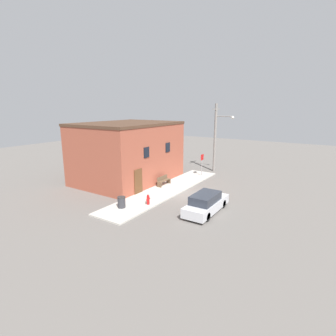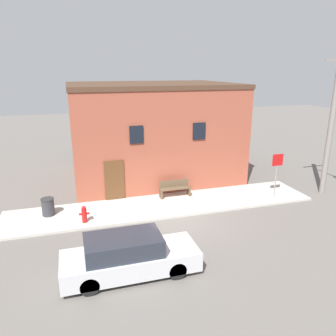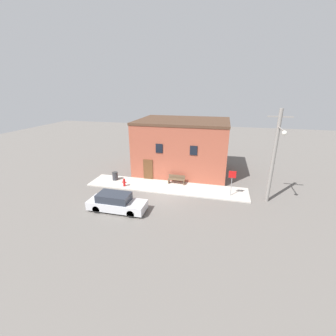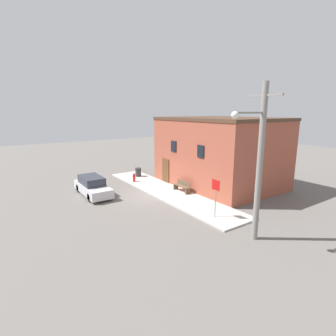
{
  "view_description": "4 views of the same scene",
  "coord_description": "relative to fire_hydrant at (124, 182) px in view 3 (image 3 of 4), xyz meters",
  "views": [
    {
      "loc": [
        -18.74,
        -10.78,
        7.3
      ],
      "look_at": [
        0.2,
        1.45,
        2.0
      ],
      "focal_mm": 28.0,
      "sensor_mm": 36.0,
      "label": 1
    },
    {
      "loc": [
        -4.19,
        -13.11,
        6.62
      ],
      "look_at": [
        0.2,
        1.45,
        2.0
      ],
      "focal_mm": 35.0,
      "sensor_mm": 36.0,
      "label": 2
    },
    {
      "loc": [
        4.84,
        -17.68,
        9.04
      ],
      "look_at": [
        0.2,
        1.45,
        2.0
      ],
      "focal_mm": 24.0,
      "sensor_mm": 36.0,
      "label": 3
    },
    {
      "loc": [
        16.58,
        -9.73,
        6.33
      ],
      "look_at": [
        0.2,
        1.45,
        2.0
      ],
      "focal_mm": 28.0,
      "sensor_mm": 36.0,
      "label": 4
    }
  ],
  "objects": [
    {
      "name": "parked_car",
      "position": [
        1.23,
        -4.19,
        0.18
      ],
      "size": [
        4.52,
        1.62,
        1.41
      ],
      "color": "black",
      "rests_on": "ground"
    },
    {
      "name": "bench",
      "position": [
        4.76,
        1.79,
        0.05
      ],
      "size": [
        1.62,
        0.44,
        0.86
      ],
      "color": "brown",
      "rests_on": "sidewalk"
    },
    {
      "name": "brick_building",
      "position": [
        4.58,
        5.93,
        2.41
      ],
      "size": [
        9.77,
        7.33,
        5.81
      ],
      "color": "#9E4C38",
      "rests_on": "ground"
    },
    {
      "name": "stop_sign",
      "position": [
        9.9,
        0.33,
        1.21
      ],
      "size": [
        0.62,
        0.06,
        2.3
      ],
      "color": "gray",
      "rests_on": "sidewalk"
    },
    {
      "name": "sidewalk",
      "position": [
        3.92,
        0.88,
        -0.44
      ],
      "size": [
        15.28,
        2.89,
        0.11
      ],
      "color": "#BCB7AD",
      "rests_on": "ground"
    },
    {
      "name": "trash_bin",
      "position": [
        -1.56,
        1.24,
        0.03
      ],
      "size": [
        0.59,
        0.59,
        0.82
      ],
      "color": "#333338",
      "rests_on": "sidewalk"
    },
    {
      "name": "fire_hydrant",
      "position": [
        0.0,
        0.0,
        0.0
      ],
      "size": [
        0.45,
        0.22,
        0.77
      ],
      "color": "red",
      "rests_on": "sidewalk"
    },
    {
      "name": "utility_pole",
      "position": [
        12.88,
        0.09,
        3.59
      ],
      "size": [
        1.8,
        2.22,
        7.64
      ],
      "color": "gray",
      "rests_on": "ground"
    },
    {
      "name": "ground_plane",
      "position": [
        3.92,
        -0.57,
        -0.49
      ],
      "size": [
        80.0,
        80.0,
        0.0
      ],
      "primitive_type": "plane",
      "color": "#66605B"
    }
  ]
}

